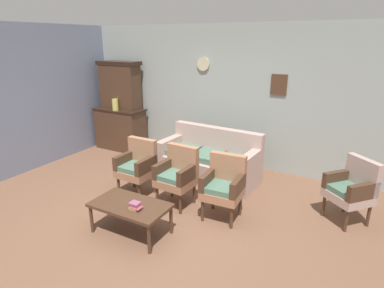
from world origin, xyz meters
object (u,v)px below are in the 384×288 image
Objects in this scene: book_stack_on_table at (135,206)px; vase_on_cabinet at (115,105)px; armchair_near_couch_end at (177,173)px; armchair_near_cabinet at (224,184)px; armchair_row_middle at (137,165)px; coffee_table at (130,207)px; floral_couch at (209,162)px; side_cabinet at (121,129)px; wingback_chair_by_fireplace at (352,188)px.

vase_on_cabinet is at bearing 134.90° from book_stack_on_table.
armchair_near_cabinet is (0.76, -0.02, 0.00)m from armchair_near_couch_end.
armchair_row_middle reaches higher than book_stack_on_table.
coffee_table is at bearing -97.09° from armchair_near_couch_end.
armchair_near_couch_end is (-0.03, -1.05, 0.17)m from floral_couch.
armchair_row_middle is at bearing -125.86° from floral_couch.
side_cabinet is 4.63× the size of vase_on_cabinet.
armchair_near_cabinet reaches higher than book_stack_on_table.
vase_on_cabinet reaches higher than armchair_near_couch_end.
floral_couch reaches higher than coffee_table.
armchair_row_middle is 0.90× the size of coffee_table.
wingback_chair_by_fireplace is at bearing -10.41° from side_cabinet.
coffee_table is at bearing -47.29° from side_cabinet.
side_cabinet is at bearing 132.71° from coffee_table.
vase_on_cabinet is at bearing 139.51° from armchair_row_middle.
vase_on_cabinet is 4.87m from wingback_chair_by_fireplace.
floral_couch is 1.33m from armchair_row_middle.
book_stack_on_table is at bearing -142.54° from wingback_chair_by_fireplace.
armchair_near_couch_end is at bearing -91.45° from floral_couch.
armchair_near_couch_end is at bearing -162.64° from wingback_chair_by_fireplace.
side_cabinet is 0.61m from vase_on_cabinet.
vase_on_cabinet reaches higher than wingback_chair_by_fireplace.
armchair_near_cabinet is at bearing 54.16° from book_stack_on_table.
side_cabinet is 2.98m from armchair_near_couch_end.
wingback_chair_by_fireplace reaches higher than book_stack_on_table.
book_stack_on_table is at bearing -28.04° from coffee_table.
coffee_table is at bearing -56.67° from armchair_row_middle.
side_cabinet is at bearing 106.05° from vase_on_cabinet.
side_cabinet is at bearing 133.54° from book_stack_on_table.
floral_couch and wingback_chair_by_fireplace have the same top height.
armchair_near_couch_end is at bearing 1.09° from armchair_row_middle.
wingback_chair_by_fireplace is (2.33, 0.73, 0.00)m from armchair_near_couch_end.
side_cabinet is at bearing 169.59° from wingback_chair_by_fireplace.
armchair_near_cabinet is at bearing -154.62° from wingback_chair_by_fireplace.
floral_couch is 1.07m from armchair_near_couch_end.
armchair_near_couch_end is 0.76m from armchair_near_cabinet.
armchair_near_cabinet is (3.26, -1.63, 0.03)m from side_cabinet.
armchair_row_middle is 1.00× the size of armchair_near_couch_end.
armchair_row_middle is 5.91× the size of book_stack_on_table.
floral_couch is 2.33m from wingback_chair_by_fireplace.
vase_on_cabinet is at bearing 134.09° from coffee_table.
armchair_near_cabinet is at bearing -26.56° from side_cabinet.
side_cabinet is 2.40m from armchair_row_middle.
side_cabinet is 1.16× the size of coffee_table.
vase_on_cabinet is at bearing 155.58° from armchair_near_cabinet.
vase_on_cabinet is 3.55m from book_stack_on_table.
armchair_near_cabinet is (0.74, -1.07, 0.17)m from floral_couch.
wingback_chair_by_fireplace is 0.90× the size of coffee_table.
armchair_near_couch_end is at bearing 178.83° from armchair_near_cabinet.
armchair_row_middle is at bearing -42.85° from side_cabinet.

